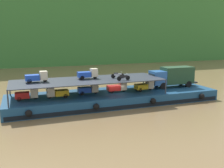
{
  "coord_description": "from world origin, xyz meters",
  "views": [
    {
      "loc": [
        -12.28,
        -32.55,
        9.35
      ],
      "look_at": [
        -0.41,
        0.0,
        2.7
      ],
      "focal_mm": 40.72,
      "sensor_mm": 36.0,
      "label": 1
    }
  ],
  "objects_px": {
    "motorcycle_upper_port": "(123,77)",
    "mini_truck_lower_mid": "(88,89)",
    "mini_truck_lower_bow": "(144,86)",
    "mini_truck_upper_mid": "(88,74)",
    "covered_lorry": "(173,76)",
    "mini_truck_upper_stern": "(37,77)",
    "motorcycle_upper_centre": "(118,75)",
    "mini_truck_lower_fore": "(117,87)",
    "mini_truck_lower_stern": "(27,94)",
    "mini_truck_lower_aft": "(57,93)",
    "cargo_barge": "(115,97)"
  },
  "relations": [
    {
      "from": "motorcycle_upper_port",
      "to": "mini_truck_lower_mid",
      "type": "bearing_deg",
      "value": 152.71
    },
    {
      "from": "mini_truck_lower_bow",
      "to": "mini_truck_upper_mid",
      "type": "height_order",
      "value": "mini_truck_upper_mid"
    },
    {
      "from": "covered_lorry",
      "to": "mini_truck_upper_stern",
      "type": "distance_m",
      "value": 20.06
    },
    {
      "from": "motorcycle_upper_port",
      "to": "motorcycle_upper_centre",
      "type": "distance_m",
      "value": 2.03
    },
    {
      "from": "mini_truck_lower_bow",
      "to": "motorcycle_upper_port",
      "type": "bearing_deg",
      "value": -158.19
    },
    {
      "from": "mini_truck_lower_fore",
      "to": "mini_truck_upper_stern",
      "type": "distance_m",
      "value": 10.94
    },
    {
      "from": "mini_truck_lower_fore",
      "to": "mini_truck_upper_mid",
      "type": "bearing_deg",
      "value": 169.2
    },
    {
      "from": "mini_truck_upper_stern",
      "to": "mini_truck_lower_stern",
      "type": "bearing_deg",
      "value": -150.81
    },
    {
      "from": "mini_truck_lower_stern",
      "to": "motorcycle_upper_port",
      "type": "relative_size",
      "value": 1.46
    },
    {
      "from": "mini_truck_lower_mid",
      "to": "mini_truck_lower_bow",
      "type": "bearing_deg",
      "value": -4.1
    },
    {
      "from": "mini_truck_lower_aft",
      "to": "mini_truck_lower_bow",
      "type": "height_order",
      "value": "same"
    },
    {
      "from": "mini_truck_lower_aft",
      "to": "mini_truck_lower_fore",
      "type": "bearing_deg",
      "value": 3.67
    },
    {
      "from": "mini_truck_lower_aft",
      "to": "mini_truck_upper_mid",
      "type": "xyz_separation_m",
      "value": [
        4.44,
        1.3,
        2.0
      ]
    },
    {
      "from": "cargo_barge",
      "to": "mini_truck_lower_aft",
      "type": "relative_size",
      "value": 10.6
    },
    {
      "from": "mini_truck_lower_mid",
      "to": "mini_truck_lower_bow",
      "type": "height_order",
      "value": "same"
    },
    {
      "from": "mini_truck_lower_mid",
      "to": "motorcycle_upper_port",
      "type": "height_order",
      "value": "motorcycle_upper_port"
    },
    {
      "from": "mini_truck_lower_bow",
      "to": "mini_truck_upper_stern",
      "type": "bearing_deg",
      "value": 176.58
    },
    {
      "from": "mini_truck_upper_mid",
      "to": "motorcycle_upper_port",
      "type": "xyz_separation_m",
      "value": [
        4.07,
        -2.79,
        -0.26
      ]
    },
    {
      "from": "mini_truck_lower_stern",
      "to": "motorcycle_upper_centre",
      "type": "distance_m",
      "value": 12.23
    },
    {
      "from": "mini_truck_lower_aft",
      "to": "mini_truck_upper_stern",
      "type": "distance_m",
      "value": 3.22
    },
    {
      "from": "mini_truck_lower_stern",
      "to": "mini_truck_lower_mid",
      "type": "bearing_deg",
      "value": 3.16
    },
    {
      "from": "cargo_barge",
      "to": "mini_truck_lower_fore",
      "type": "distance_m",
      "value": 1.49
    },
    {
      "from": "mini_truck_lower_stern",
      "to": "mini_truck_upper_stern",
      "type": "xyz_separation_m",
      "value": [
        1.32,
        0.73,
        2.0
      ]
    },
    {
      "from": "cargo_barge",
      "to": "mini_truck_lower_aft",
      "type": "bearing_deg",
      "value": -176.4
    },
    {
      "from": "mini_truck_lower_aft",
      "to": "mini_truck_lower_fore",
      "type": "height_order",
      "value": "same"
    },
    {
      "from": "mini_truck_lower_mid",
      "to": "mini_truck_upper_mid",
      "type": "xyz_separation_m",
      "value": [
        0.15,
        0.61,
        2.0
      ]
    },
    {
      "from": "mini_truck_upper_stern",
      "to": "motorcycle_upper_centre",
      "type": "relative_size",
      "value": 1.47
    },
    {
      "from": "covered_lorry",
      "to": "mini_truck_lower_stern",
      "type": "distance_m",
      "value": 21.38
    },
    {
      "from": "mini_truck_lower_aft",
      "to": "motorcycle_upper_port",
      "type": "xyz_separation_m",
      "value": [
        8.51,
        -1.49,
        1.74
      ]
    },
    {
      "from": "mini_truck_lower_mid",
      "to": "mini_truck_lower_aft",
      "type": "bearing_deg",
      "value": -170.86
    },
    {
      "from": "mini_truck_lower_aft",
      "to": "cargo_barge",
      "type": "bearing_deg",
      "value": 3.6
    },
    {
      "from": "motorcycle_upper_port",
      "to": "mini_truck_lower_fore",
      "type": "bearing_deg",
      "value": 92.26
    },
    {
      "from": "covered_lorry",
      "to": "mini_truck_upper_stern",
      "type": "height_order",
      "value": "mini_truck_upper_stern"
    },
    {
      "from": "covered_lorry",
      "to": "mini_truck_lower_bow",
      "type": "distance_m",
      "value": 5.39
    },
    {
      "from": "cargo_barge",
      "to": "motorcycle_upper_centre",
      "type": "bearing_deg",
      "value": 4.7
    },
    {
      "from": "mini_truck_lower_aft",
      "to": "mini_truck_upper_mid",
      "type": "height_order",
      "value": "mini_truck_upper_mid"
    },
    {
      "from": "covered_lorry",
      "to": "mini_truck_lower_mid",
      "type": "distance_m",
      "value": 13.47
    },
    {
      "from": "mini_truck_lower_aft",
      "to": "motorcycle_upper_centre",
      "type": "height_order",
      "value": "motorcycle_upper_centre"
    },
    {
      "from": "mini_truck_upper_mid",
      "to": "motorcycle_upper_port",
      "type": "relative_size",
      "value": 1.45
    },
    {
      "from": "covered_lorry",
      "to": "motorcycle_upper_port",
      "type": "bearing_deg",
      "value": -165.21
    },
    {
      "from": "mini_truck_lower_stern",
      "to": "mini_truck_upper_stern",
      "type": "relative_size",
      "value": 0.99
    },
    {
      "from": "mini_truck_upper_stern",
      "to": "motorcycle_upper_port",
      "type": "height_order",
      "value": "mini_truck_upper_stern"
    },
    {
      "from": "motorcycle_upper_port",
      "to": "cargo_barge",
      "type": "bearing_deg",
      "value": 102.88
    },
    {
      "from": "mini_truck_lower_bow",
      "to": "covered_lorry",
      "type": "bearing_deg",
      "value": 9.14
    },
    {
      "from": "mini_truck_lower_aft",
      "to": "mini_truck_lower_fore",
      "type": "xyz_separation_m",
      "value": [
        8.43,
        0.54,
        0.0
      ]
    },
    {
      "from": "covered_lorry",
      "to": "mini_truck_upper_stern",
      "type": "relative_size",
      "value": 2.83
    },
    {
      "from": "covered_lorry",
      "to": "mini_truck_lower_aft",
      "type": "distance_m",
      "value": 17.76
    },
    {
      "from": "covered_lorry",
      "to": "motorcycle_upper_centre",
      "type": "height_order",
      "value": "covered_lorry"
    },
    {
      "from": "mini_truck_lower_stern",
      "to": "mini_truck_lower_mid",
      "type": "xyz_separation_m",
      "value": [
        7.92,
        0.44,
        0.0
      ]
    },
    {
      "from": "covered_lorry",
      "to": "mini_truck_upper_mid",
      "type": "height_order",
      "value": "mini_truck_upper_mid"
    }
  ]
}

